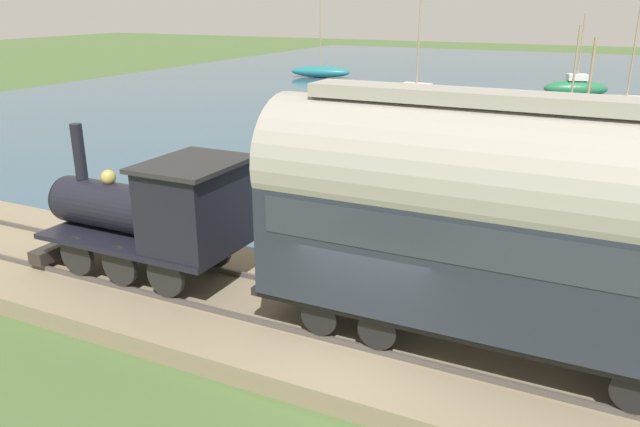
% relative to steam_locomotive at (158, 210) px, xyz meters
% --- Properties ---
extents(ground_plane, '(200.00, 200.00, 0.00)m').
position_rel_steam_locomotive_xyz_m(ground_plane, '(-1.26, -5.55, -2.15)').
color(ground_plane, '#476033').
extents(harbor_water, '(80.00, 80.00, 0.01)m').
position_rel_steam_locomotive_xyz_m(harbor_water, '(42.77, -5.55, -2.14)').
color(harbor_water, '#38566B').
rests_on(harbor_water, ground).
extents(rail_embankment, '(4.93, 56.00, 0.55)m').
position_rel_steam_locomotive_xyz_m(rail_embankment, '(-0.00, -5.55, -1.93)').
color(rail_embankment, '#84755B').
rests_on(rail_embankment, ground).
extents(steam_locomotive, '(2.41, 5.38, 3.43)m').
position_rel_steam_locomotive_xyz_m(steam_locomotive, '(0.00, 0.00, 0.00)').
color(steam_locomotive, black).
rests_on(steam_locomotive, rail_embankment).
extents(passenger_coach, '(2.53, 9.62, 4.77)m').
position_rel_steam_locomotive_xyz_m(passenger_coach, '(-0.00, -7.96, 1.00)').
color(passenger_coach, black).
rests_on(passenger_coach, rail_embankment).
extents(sailboat_red, '(2.44, 6.31, 7.62)m').
position_rel_steam_locomotive_xyz_m(sailboat_red, '(29.23, -9.34, -1.49)').
color(sailboat_red, '#B72D23').
rests_on(sailboat_red, harbor_water).
extents(sailboat_gray, '(2.05, 6.25, 9.68)m').
position_rel_steam_locomotive_xyz_m(sailboat_gray, '(28.79, 2.98, -1.45)').
color(sailboat_gray, gray).
rests_on(sailboat_gray, harbor_water).
extents(sailboat_white, '(2.14, 5.26, 5.68)m').
position_rel_steam_locomotive_xyz_m(sailboat_white, '(21.36, -6.97, -1.50)').
color(sailboat_white, white).
rests_on(sailboat_white, harbor_water).
extents(sailboat_green, '(3.02, 4.82, 5.90)m').
position_rel_steam_locomotive_xyz_m(sailboat_green, '(39.16, -5.88, -1.47)').
color(sailboat_green, '#236B42').
rests_on(sailboat_green, harbor_water).
extents(sailboat_blue, '(1.85, 3.82, 5.55)m').
position_rel_steam_locomotive_xyz_m(sailboat_blue, '(13.52, -8.11, -1.58)').
color(sailboat_blue, '#335199').
rests_on(sailboat_blue, harbor_water).
extents(sailboat_teal, '(2.54, 5.77, 8.95)m').
position_rel_steam_locomotive_xyz_m(sailboat_teal, '(42.02, 16.39, -1.59)').
color(sailboat_teal, '#1E707A').
rests_on(sailboat_teal, harbor_water).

